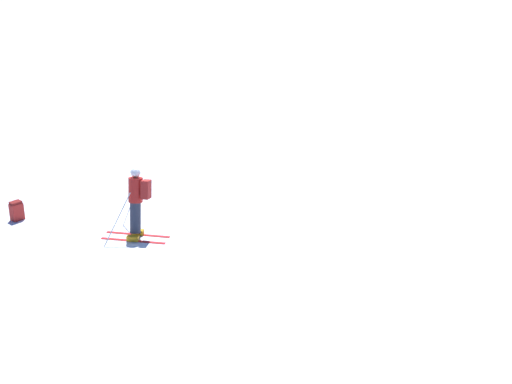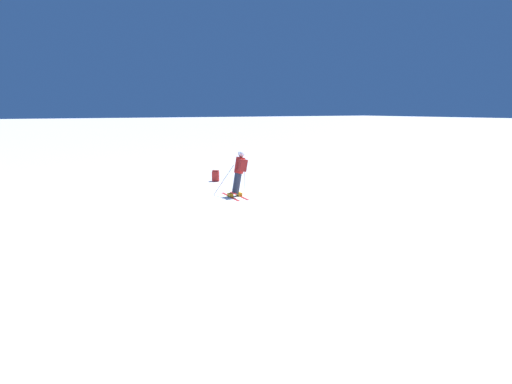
% 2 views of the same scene
% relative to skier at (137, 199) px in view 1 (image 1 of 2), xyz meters
% --- Properties ---
extents(ground_plane, '(300.00, 300.00, 0.00)m').
position_rel_skier_xyz_m(ground_plane, '(-1.03, -0.04, -0.95)').
color(ground_plane, white).
extents(skier, '(1.29, 1.62, 1.73)m').
position_rel_skier_xyz_m(skier, '(0.00, 0.00, 0.00)').
color(skier, red).
rests_on(skier, ground).
extents(spare_backpack, '(0.37, 0.35, 0.50)m').
position_rel_skier_xyz_m(spare_backpack, '(-0.49, -3.32, -0.70)').
color(spare_backpack, '#AD231E').
rests_on(spare_backpack, ground).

